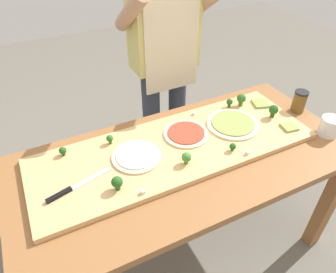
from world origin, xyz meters
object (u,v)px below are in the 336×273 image
(broccoli_floret_back_left, at_px, (233,147))
(broccoli_floret_front_right, at_px, (110,139))
(broccoli_floret_back_mid, at_px, (274,110))
(broccoli_floret_front_left, at_px, (117,182))
(flour_cup, at_px, (329,127))
(cheese_crumble_b, at_px, (194,114))
(broccoli_floret_center_right, at_px, (186,157))
(broccoli_floret_front_mid, at_px, (241,99))
(pizza_whole_pesto_green, at_px, (233,124))
(pizza_whole_tomato_red, at_px, (186,133))
(chefs_knife, at_px, (71,189))
(pizza_slice_far_left, at_px, (289,127))
(cheese_crumble_a, at_px, (143,192))
(pizza_slice_near_left, at_px, (261,103))
(prep_table, at_px, (185,172))
(cheese_crumble_c, at_px, (248,153))
(pizza_whole_white_garlic, at_px, (137,156))
(broccoli_floret_back_right, at_px, (63,151))
(broccoli_floret_center_left, at_px, (230,102))
(sauce_jar, at_px, (299,101))
(cook_center, at_px, (165,52))

(broccoli_floret_back_left, xyz_separation_m, broccoli_floret_front_right, (-0.50, 0.31, 0.01))
(broccoli_floret_back_mid, relative_size, broccoli_floret_front_left, 1.09)
(flour_cup, bearing_deg, cheese_crumble_b, 142.34)
(broccoli_floret_center_right, xyz_separation_m, broccoli_floret_front_mid, (0.51, 0.28, 0.01))
(pizza_whole_pesto_green, relative_size, flour_cup, 2.73)
(pizza_whole_tomato_red, distance_m, broccoli_floret_back_mid, 0.50)
(chefs_knife, height_order, broccoli_floret_back_mid, broccoli_floret_back_mid)
(broccoli_floret_front_left, xyz_separation_m, broccoli_floret_center_right, (0.33, 0.01, -0.00))
(pizza_slice_far_left, relative_size, cheese_crumble_a, 4.31)
(pizza_slice_near_left, xyz_separation_m, cheese_crumble_b, (-0.40, 0.08, 0.00))
(broccoli_floret_front_left, relative_size, flour_cup, 0.66)
(broccoli_floret_front_right, relative_size, cheese_crumble_b, 3.18)
(prep_table, height_order, broccoli_floret_front_right, broccoli_floret_front_right)
(broccoli_floret_back_mid, xyz_separation_m, broccoli_floret_front_right, (-0.86, 0.18, -0.01))
(cheese_crumble_b, height_order, cheese_crumble_c, cheese_crumble_c)
(pizza_whole_tomato_red, distance_m, pizza_slice_far_left, 0.54)
(broccoli_floret_front_right, bearing_deg, prep_table, -36.25)
(pizza_whole_white_garlic, distance_m, broccoli_floret_back_left, 0.45)
(pizza_slice_far_left, bearing_deg, broccoli_floret_back_right, 164.27)
(broccoli_floret_center_left, relative_size, broccoli_floret_back_left, 1.23)
(cheese_crumble_a, bearing_deg, broccoli_floret_front_mid, 25.30)
(chefs_knife, xyz_separation_m, broccoli_floret_front_mid, (1.02, 0.21, 0.04))
(broccoli_floret_front_mid, height_order, cheese_crumble_b, broccoli_floret_front_mid)
(broccoli_floret_back_right, height_order, broccoli_floret_center_right, broccoli_floret_center_right)
(pizza_whole_white_garlic, relative_size, sauce_jar, 1.81)
(broccoli_floret_front_left, bearing_deg, pizza_slice_far_left, 0.23)
(prep_table, distance_m, broccoli_floret_front_mid, 0.55)
(broccoli_floret_front_right, distance_m, broccoli_floret_center_right, 0.39)
(pizza_whole_pesto_green, relative_size, cheese_crumble_b, 17.97)
(chefs_knife, height_order, pizza_whole_white_garlic, same)
(pizza_slice_near_left, height_order, broccoli_floret_front_right, broccoli_floret_front_right)
(cook_center, bearing_deg, pizza_whole_white_garlic, -125.90)
(broccoli_floret_front_left, bearing_deg, broccoli_floret_back_left, -1.19)
(pizza_whole_tomato_red, xyz_separation_m, pizza_slice_far_left, (0.51, -0.19, -0.00))
(chefs_knife, height_order, broccoli_floret_center_right, broccoli_floret_center_right)
(broccoli_floret_front_right, bearing_deg, broccoli_floret_front_mid, -0.54)
(pizza_whole_white_garlic, relative_size, broccoli_floret_front_left, 3.50)
(chefs_knife, relative_size, broccoli_floret_front_mid, 3.98)
(prep_table, height_order, chefs_knife, chefs_knife)
(broccoli_floret_back_mid, bearing_deg, chefs_knife, -177.89)
(chefs_knife, distance_m, flour_cup, 1.30)
(cheese_crumble_c, bearing_deg, prep_table, 150.73)
(pizza_slice_near_left, bearing_deg, broccoli_floret_front_right, 176.85)
(broccoli_floret_center_right, bearing_deg, broccoli_floret_back_mid, 10.68)
(pizza_whole_tomato_red, bearing_deg, prep_table, -119.49)
(pizza_slice_far_left, distance_m, broccoli_floret_back_right, 1.14)
(broccoli_floret_center_right, distance_m, sauce_jar, 0.81)
(pizza_whole_white_garlic, xyz_separation_m, broccoli_floret_front_right, (-0.08, 0.15, 0.02))
(cheese_crumble_c, bearing_deg, sauce_jar, 21.15)
(cheese_crumble_a, height_order, flour_cup, flour_cup)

